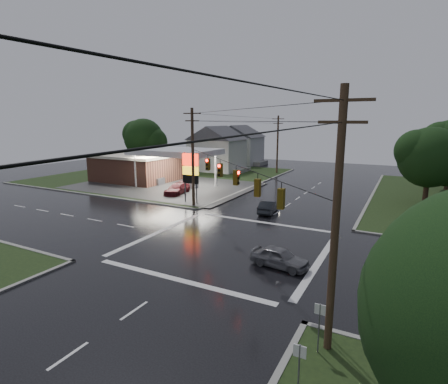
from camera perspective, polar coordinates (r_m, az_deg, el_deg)
The scene contains 15 objects.
ground at distance 27.92m, azimuth 0.99°, elevation -8.62°, with size 120.00×120.00×0.00m, color black.
grass_nw at distance 62.93m, azimuth -9.52°, elevation 2.69°, with size 36.00×36.00×0.08m, color black.
gas_station at distance 57.54m, azimuth -13.14°, elevation 4.24°, with size 26.20×18.00×5.60m.
pylon_sign at distance 40.96m, azimuth -5.50°, elevation 3.65°, with size 2.00×0.35×6.00m.
utility_pole_nw at distance 39.38m, azimuth -5.12°, elevation 5.85°, with size 2.20×0.32×11.00m.
utility_pole_se at distance 14.62m, azimuth 17.77°, elevation -4.60°, with size 2.20×0.32×11.00m.
utility_pole_n at distance 65.11m, azimuth 8.73°, elevation 7.82°, with size 2.20×0.32×10.50m.
traffic_signals at distance 26.36m, azimuth 1.05°, elevation 4.70°, with size 26.87×26.87×1.47m.
house_near at distance 68.02m, azimuth -1.07°, elevation 7.21°, with size 11.05×8.48×8.60m.
house_far at distance 79.14m, azimuth 2.52°, elevation 7.83°, with size 11.05×8.48×8.60m.
tree_nw_behind at distance 70.32m, azimuth -12.85°, elevation 8.52°, with size 8.93×7.60×10.00m.
tree_ne_near at distance 45.63m, azimuth 30.75°, elevation 4.85°, with size 7.99×6.80×8.98m.
car_north at distance 37.39m, azimuth 7.28°, elevation -2.38°, with size 1.41×4.04×1.33m, color black.
car_crossing at distance 24.02m, azimuth 9.05°, elevation -10.49°, with size 1.60×3.98×1.36m, color slate.
car_pump at distance 46.84m, azimuth -7.64°, elevation 0.52°, with size 2.00×4.93×1.43m, color #591419.
Camera 1 is at (11.79, -23.39, 9.67)m, focal length 28.00 mm.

